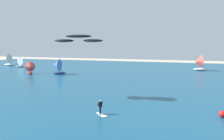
# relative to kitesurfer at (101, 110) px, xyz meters

# --- Properties ---
(ocean) EXTENTS (160.00, 90.00, 0.10)m
(ocean) POSITION_rel_kitesurfer_xyz_m (0.89, 32.62, -0.65)
(ocean) COLOR navy
(ocean) RESTS_ON ground
(kitesurfer) EXTENTS (1.82, 1.74, 1.67)m
(kitesurfer) POSITION_rel_kitesurfer_xyz_m (0.00, 0.00, 0.00)
(kitesurfer) COLOR white
(kitesurfer) RESTS_ON ocean
(kite) EXTENTS (7.40, 3.23, 1.09)m
(kite) POSITION_rel_kitesurfer_xyz_m (-5.96, 6.58, 8.01)
(kite) COLOR black
(sailboat_far_left) EXTENTS (3.08, 3.55, 4.02)m
(sailboat_far_left) POSITION_rel_kitesurfer_xyz_m (-45.09, 40.97, 1.24)
(sailboat_far_left) COLOR white
(sailboat_far_left) RESTS_ON ocean
(sailboat_near_shore) EXTENTS (3.87, 3.33, 4.43)m
(sailboat_near_shore) POSITION_rel_kitesurfer_xyz_m (-23.22, 28.31, 1.42)
(sailboat_near_shore) COLOR navy
(sailboat_near_shore) RESTS_ON ocean
(sailboat_mid_left) EXTENTS (4.50, 3.95, 5.06)m
(sailboat_mid_left) POSITION_rel_kitesurfer_xyz_m (12.25, 48.62, 1.71)
(sailboat_mid_left) COLOR white
(sailboat_mid_left) RESTS_ON ocean
(sailboat_trailing) EXTENTS (3.12, 3.23, 3.61)m
(sailboat_trailing) POSITION_rel_kitesurfer_xyz_m (-30.07, 26.32, 1.05)
(sailboat_trailing) COLOR maroon
(sailboat_trailing) RESTS_ON ocean
(sailboat_far_right) EXTENTS (4.17, 3.55, 4.83)m
(sailboat_far_right) POSITION_rel_kitesurfer_xyz_m (-53.36, 43.37, 1.61)
(sailboat_far_right) COLOR white
(sailboat_far_right) RESTS_ON ocean
(marker_buoy) EXTENTS (0.73, 0.73, 0.73)m
(marker_buoy) POSITION_rel_kitesurfer_xyz_m (12.74, 3.29, -0.24)
(marker_buoy) COLOR red
(marker_buoy) RESTS_ON ocean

